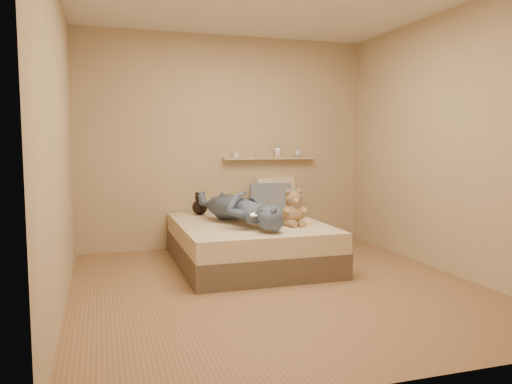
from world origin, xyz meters
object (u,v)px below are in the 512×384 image
object	(u,v)px
bed	(248,243)
pillow_grey	(271,198)
pillow_cream	(275,194)
dark_plush	(200,205)
person	(240,207)
wall_shelf	(270,158)
teddy_bear	(293,210)
game_console	(260,213)

from	to	relation	value
bed	pillow_grey	world-z (taller)	pillow_grey
bed	pillow_cream	world-z (taller)	pillow_cream
dark_plush	person	bearing A→B (deg)	-70.65
dark_plush	wall_shelf	world-z (taller)	wall_shelf
wall_shelf	teddy_bear	bearing A→B (deg)	-97.73
teddy_bear	wall_shelf	size ratio (longest dim) A/B	0.32
bed	wall_shelf	world-z (taller)	wall_shelf
bed	pillow_grey	size ratio (longest dim) A/B	3.80
teddy_bear	pillow_cream	world-z (taller)	pillow_cream
bed	pillow_cream	size ratio (longest dim) A/B	3.45
bed	teddy_bear	bearing A→B (deg)	-42.49
game_console	pillow_grey	world-z (taller)	pillow_grey
dark_plush	pillow_grey	size ratio (longest dim) A/B	0.55
person	game_console	bearing A→B (deg)	88.46
pillow_grey	dark_plush	bearing A→B (deg)	-179.45
pillow_grey	person	distance (m)	1.00
teddy_bear	person	xyz separation A→B (m)	(-0.50, 0.25, 0.02)
dark_plush	wall_shelf	distance (m)	1.11
bed	pillow_grey	xyz separation A→B (m)	(0.49, 0.69, 0.40)
person	pillow_grey	bearing A→B (deg)	-139.85
person	wall_shelf	world-z (taller)	wall_shelf
bed	teddy_bear	world-z (taller)	teddy_bear
teddy_bear	person	distance (m)	0.56
teddy_bear	pillow_cream	xyz separation A→B (m)	(0.21, 1.18, 0.04)
bed	wall_shelf	size ratio (longest dim) A/B	1.58
bed	game_console	xyz separation A→B (m)	(-0.04, -0.55, 0.40)
pillow_grey	wall_shelf	xyz separation A→B (m)	(0.06, 0.22, 0.48)
dark_plush	pillow_grey	distance (m)	0.89
bed	pillow_cream	distance (m)	1.11
pillow_cream	person	world-z (taller)	pillow_cream
person	teddy_bear	bearing A→B (deg)	141.49
bed	wall_shelf	xyz separation A→B (m)	(0.55, 0.91, 0.88)
dark_plush	person	size ratio (longest dim) A/B	0.19
teddy_bear	pillow_grey	world-z (taller)	teddy_bear
pillow_grey	wall_shelf	size ratio (longest dim) A/B	0.42
pillow_cream	game_console	bearing A→B (deg)	-114.67
pillow_grey	person	bearing A→B (deg)	-128.11
bed	person	distance (m)	0.43
pillow_cream	pillow_grey	xyz separation A→B (m)	(-0.10, -0.14, -0.03)
game_console	person	distance (m)	0.46
pillow_cream	wall_shelf	distance (m)	0.46
game_console	wall_shelf	bearing A→B (deg)	67.98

